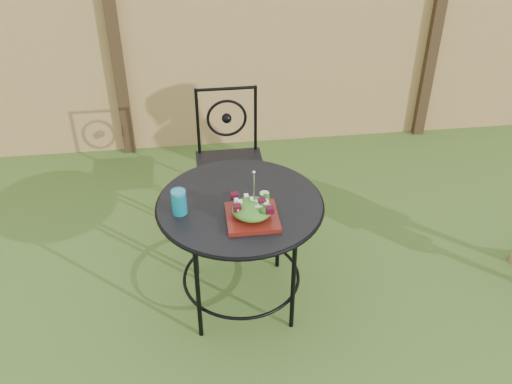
% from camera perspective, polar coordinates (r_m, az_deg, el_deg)
% --- Properties ---
extents(ground, '(60.00, 60.00, 0.00)m').
position_cam_1_polar(ground, '(3.48, 7.86, -12.56)').
color(ground, '#2E4C18').
rests_on(ground, ground).
extents(fence, '(8.00, 0.12, 1.90)m').
position_cam_1_polar(fence, '(4.78, 2.32, 15.31)').
color(fence, tan).
rests_on(fence, ground).
extents(patio_table, '(0.92, 0.92, 0.72)m').
position_cam_1_polar(patio_table, '(3.18, -1.58, -3.07)').
color(patio_table, black).
rests_on(patio_table, ground).
extents(patio_chair, '(0.46, 0.46, 0.95)m').
position_cam_1_polar(patio_chair, '(3.93, -2.67, 3.55)').
color(patio_chair, black).
rests_on(patio_chair, ground).
extents(salad_plate, '(0.27, 0.27, 0.02)m').
position_cam_1_polar(salad_plate, '(2.97, -0.39, -2.54)').
color(salad_plate, '#49150A').
rests_on(salad_plate, patio_table).
extents(salad, '(0.21, 0.21, 0.08)m').
position_cam_1_polar(salad, '(2.94, -0.39, -1.73)').
color(salad, '#235614').
rests_on(salad, salad_plate).
extents(fork, '(0.01, 0.01, 0.18)m').
position_cam_1_polar(fork, '(2.87, -0.20, 0.38)').
color(fork, silver).
rests_on(fork, salad).
extents(drinking_glass, '(0.08, 0.08, 0.14)m').
position_cam_1_polar(drinking_glass, '(3.01, -7.70, -0.99)').
color(drinking_glass, '#0C798E').
rests_on(drinking_glass, patio_table).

